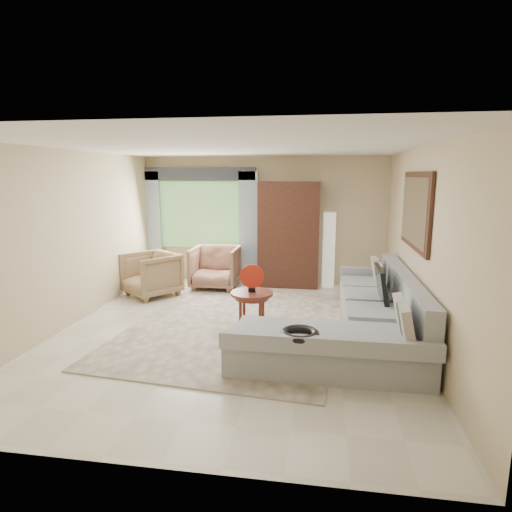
% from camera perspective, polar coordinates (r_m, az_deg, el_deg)
% --- Properties ---
extents(ground, '(6.00, 6.00, 0.00)m').
position_cam_1_polar(ground, '(6.32, -2.77, -9.92)').
color(ground, silver).
rests_on(ground, ground).
extents(area_rug, '(3.37, 4.27, 0.02)m').
position_cam_1_polar(area_rug, '(6.53, -2.56, -9.13)').
color(area_rug, '#C3B59A').
rests_on(area_rug, ground).
extents(sectional_sofa, '(2.30, 3.46, 0.90)m').
position_cam_1_polar(sectional_sofa, '(5.97, 14.06, -8.63)').
color(sectional_sofa, '#A9ADB2').
rests_on(sectional_sofa, ground).
extents(tv_screen, '(0.14, 0.74, 0.48)m').
position_cam_1_polar(tv_screen, '(6.27, 16.35, -3.63)').
color(tv_screen, black).
rests_on(tv_screen, sectional_sofa).
extents(garden_hose, '(0.43, 0.43, 0.09)m').
position_cam_1_polar(garden_hose, '(4.71, 5.86, -10.30)').
color(garden_hose, black).
rests_on(garden_hose, sectional_sofa).
extents(coffee_table, '(0.60, 0.60, 0.60)m').
position_cam_1_polar(coffee_table, '(6.15, -0.55, -7.38)').
color(coffee_table, '#4D1F14').
rests_on(coffee_table, ground).
extents(red_disc, '(0.34, 0.05, 0.34)m').
position_cam_1_polar(red_disc, '(6.01, -0.56, -2.71)').
color(red_disc, '#AE2111').
rests_on(red_disc, coffee_table).
extents(armchair_left, '(1.23, 1.24, 0.81)m').
position_cam_1_polar(armchair_left, '(8.20, -13.81, -2.40)').
color(armchair_left, '#9B7B54').
rests_on(armchair_left, ground).
extents(armchair_right, '(0.91, 0.93, 0.84)m').
position_cam_1_polar(armchair_right, '(8.54, -5.47, -1.53)').
color(armchair_right, '#996B53').
rests_on(armchair_right, ground).
extents(potted_plant, '(0.63, 0.59, 0.57)m').
position_cam_1_polar(potted_plant, '(9.18, -11.58, -1.68)').
color(potted_plant, '#999999').
rests_on(potted_plant, ground).
extents(armoire, '(1.20, 0.55, 2.10)m').
position_cam_1_polar(armoire, '(8.61, 4.40, 2.87)').
color(armoire, black).
rests_on(armoire, ground).
extents(floor_lamp, '(0.24, 0.24, 1.50)m').
position_cam_1_polar(floor_lamp, '(8.70, 9.66, 0.82)').
color(floor_lamp, silver).
rests_on(floor_lamp, ground).
extents(window, '(1.80, 0.04, 1.40)m').
position_cam_1_polar(window, '(9.16, -7.43, 5.49)').
color(window, '#669E59').
rests_on(window, wall_back).
extents(curtain_left, '(0.40, 0.08, 2.30)m').
position_cam_1_polar(curtain_left, '(9.45, -13.69, 3.91)').
color(curtain_left, '#9EB7CC').
rests_on(curtain_left, ground).
extents(curtain_right, '(0.40, 0.08, 2.30)m').
position_cam_1_polar(curtain_right, '(8.86, -1.01, 3.77)').
color(curtain_right, '#9EB7CC').
rests_on(curtain_right, ground).
extents(valance, '(2.40, 0.12, 0.26)m').
position_cam_1_polar(valance, '(9.05, -7.69, 10.81)').
color(valance, '#1E232D').
rests_on(valance, wall_back).
extents(wall_mirror, '(0.05, 1.70, 1.05)m').
position_cam_1_polar(wall_mirror, '(6.28, 20.47, 5.70)').
color(wall_mirror, black).
rests_on(wall_mirror, wall_right).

